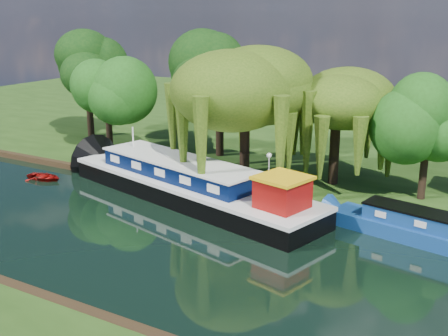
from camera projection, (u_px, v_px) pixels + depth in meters
The scene contains 13 objects.
ground at pixel (177, 245), 31.05m from camera, with size 120.00×120.00×0.00m, color black.
far_bank at pixel (361, 130), 59.24m from camera, with size 120.00×52.00×0.45m, color #1F3E11.
dutch_barge at pixel (191, 185), 38.03m from camera, with size 21.12×9.43×4.35m.
narrowboat at pixel (446, 236), 30.53m from camera, with size 13.47×4.63×1.94m.
red_dinghy at pixel (44, 180), 42.90m from camera, with size 2.07×2.90×0.60m, color maroon.
willow_left at pixel (245, 90), 38.53m from camera, with size 7.73×7.73×9.26m.
willow_right at pixel (337, 109), 39.02m from camera, with size 6.07×6.07×7.40m.
tree_far_left at pixel (107, 90), 47.75m from camera, with size 4.96×4.96×8.00m.
tree_far_back at pixel (87, 70), 53.72m from camera, with size 5.50×5.50×9.25m.
tree_far_mid at pixel (220, 78), 46.39m from camera, with size 5.89×5.89×9.63m.
tree_far_right at pixel (428, 126), 35.93m from camera, with size 4.35×4.35×7.11m.
lamppost at pixel (269, 161), 38.87m from camera, with size 0.36×0.36×2.56m.
mooring_posts at pixel (242, 187), 38.01m from camera, with size 19.16×0.16×1.00m.
Camera 1 is at (16.68, -23.47, 12.66)m, focal length 45.00 mm.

